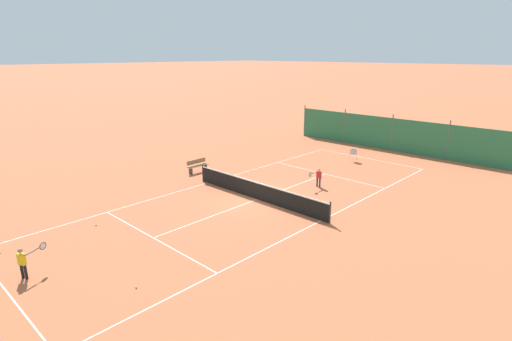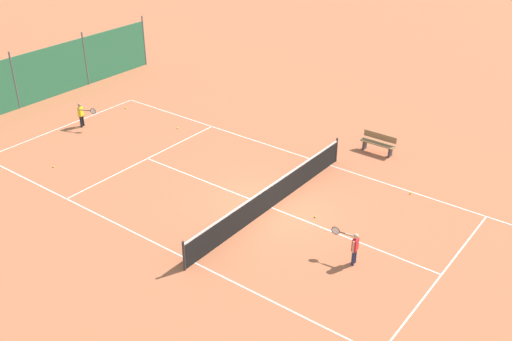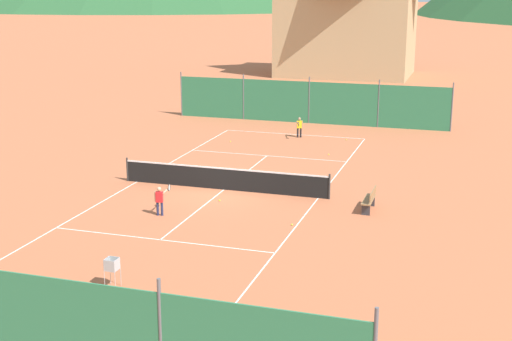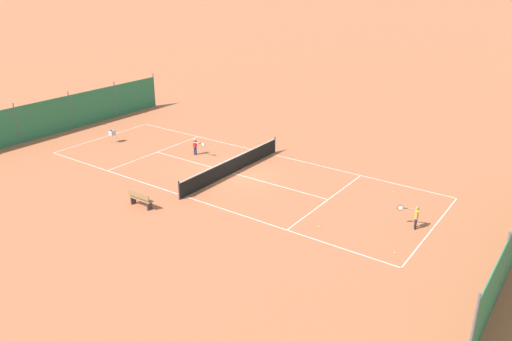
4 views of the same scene
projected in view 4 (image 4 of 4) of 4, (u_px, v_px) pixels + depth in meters
The scene contains 14 objects.
ground_plane at pixel (233, 173), 29.77m from camera, with size 600.00×600.00×0.00m, color #B7603D.
court_line_markings at pixel (233, 173), 29.77m from camera, with size 8.25×23.85×0.01m.
tennis_net at pixel (233, 165), 29.59m from camera, with size 9.18×0.08×1.06m.
windscreen_fence_near at pixel (71, 112), 37.64m from camera, with size 17.28×0.08×2.90m.
player_near_baseline at pixel (415, 215), 23.15m from camera, with size 0.38×1.01×1.15m.
player_far_baseline at pixel (196, 145), 32.50m from camera, with size 0.38×0.98×1.12m.
tennis_ball_alley_left at pixel (141, 180), 28.73m from camera, with size 0.07×0.07×0.07m, color #CCE033.
tennis_ball_near_corner at pixel (208, 169), 30.33m from camera, with size 0.07×0.07×0.07m, color #CCE033.
tennis_ball_service_box at pixel (106, 140), 35.40m from camera, with size 0.07×0.07×0.07m, color #CCE033.
tennis_ball_far_corner at pixel (393, 192), 27.14m from camera, with size 0.07×0.07×0.07m, color #CCE033.
tennis_ball_by_net_right at pixel (319, 226), 23.49m from camera, with size 0.07×0.07×0.07m, color #CCE033.
tennis_ball_by_net_left at pixel (395, 253), 21.30m from camera, with size 0.07×0.07×0.07m, color #CCE033.
ball_hopper at pixel (112, 134), 34.85m from camera, with size 0.36×0.36×0.89m.
courtside_bench at pixel (140, 199), 25.35m from camera, with size 0.36×1.50×0.84m.
Camera 4 is at (21.65, 17.14, 11.22)m, focal length 35.00 mm.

